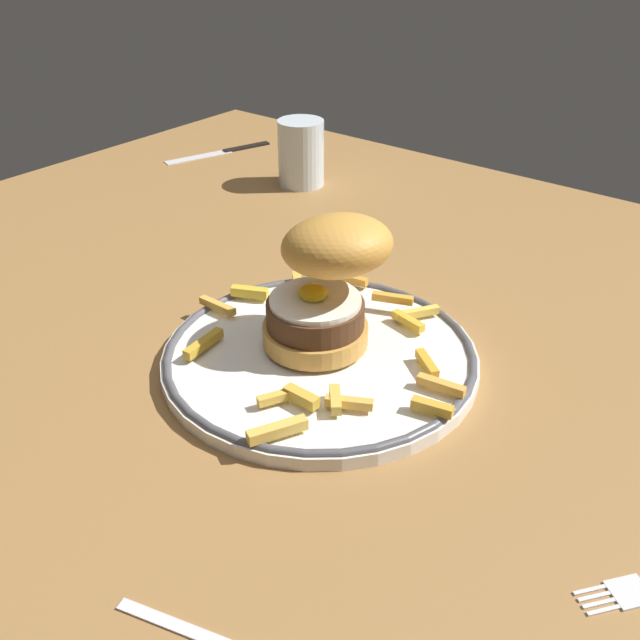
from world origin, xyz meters
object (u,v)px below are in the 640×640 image
object	(u,v)px
dinner_plate	(320,356)
knife	(227,150)
burger	(327,279)
water_glass	(301,157)

from	to	relation	value
dinner_plate	knife	distance (cm)	61.49
knife	burger	bearing A→B (deg)	-36.53
dinner_plate	water_glass	distance (cm)	45.43
dinner_plate	knife	world-z (taller)	dinner_plate
dinner_plate	water_glass	bearing A→B (deg)	131.81
burger	water_glass	size ratio (longest dim) A/B	1.46
knife	water_glass	bearing A→B (deg)	-11.25
dinner_plate	burger	xyz separation A→B (cm)	(-0.64, 1.83, 6.87)
water_glass	knife	size ratio (longest dim) A/B	0.52
burger	water_glass	xyz separation A→B (cm)	(-29.57, 31.95, -3.68)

